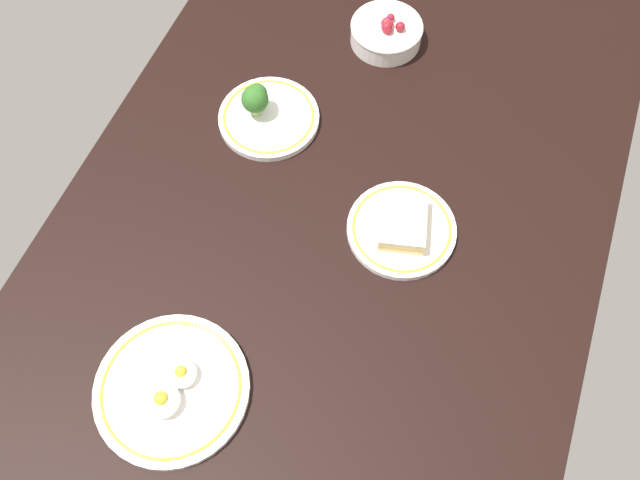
# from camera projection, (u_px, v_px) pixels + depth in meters

# --- Properties ---
(dining_table) EXTENTS (1.51, 0.87, 0.04)m
(dining_table) POSITION_uv_depth(u_px,v_px,m) (320.00, 251.00, 1.09)
(dining_table) COLOR black
(dining_table) RESTS_ON ground
(plate_sandwich) EXTENTS (0.18, 0.18, 0.04)m
(plate_sandwich) POSITION_uv_depth(u_px,v_px,m) (402.00, 227.00, 1.08)
(plate_sandwich) COLOR white
(plate_sandwich) RESTS_ON dining_table
(plate_eggs) EXTENTS (0.22, 0.22, 0.05)m
(plate_eggs) POSITION_uv_depth(u_px,v_px,m) (171.00, 389.00, 0.96)
(plate_eggs) COLOR white
(plate_eggs) RESTS_ON dining_table
(plate_broccoli) EXTENTS (0.18, 0.18, 0.07)m
(plate_broccoli) POSITION_uv_depth(u_px,v_px,m) (266.00, 113.00, 1.18)
(plate_broccoli) COLOR white
(plate_broccoli) RESTS_ON dining_table
(bowl_berries) EXTENTS (0.14, 0.14, 0.06)m
(bowl_berries) POSITION_uv_depth(u_px,v_px,m) (386.00, 32.00, 1.26)
(bowl_berries) COLOR white
(bowl_berries) RESTS_ON dining_table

